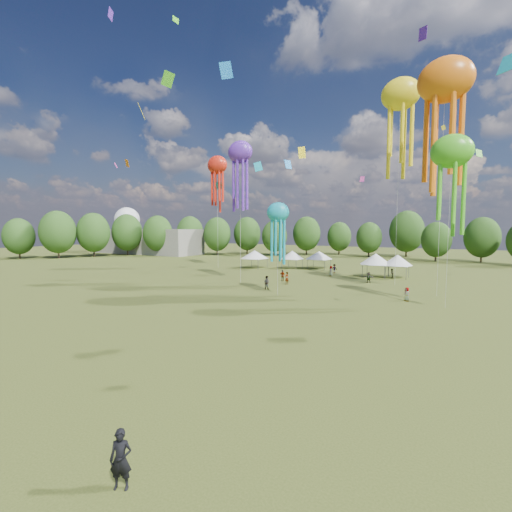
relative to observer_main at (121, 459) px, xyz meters
The scene contains 10 objects.
ground 9.93m from the observer_main, 160.86° to the left, with size 300.00×300.00×0.00m, color #384416.
observer_main is the anchor object (origin of this frame).
spectator_near 37.24m from the observer_main, 111.35° to the left, with size 0.90×0.70×1.84m, color gray.
spectators_far 48.68m from the observer_main, 98.42° to the left, with size 19.98×21.36×1.88m.
festival_tents 59.15m from the observer_main, 103.76° to the left, with size 33.30×12.58×4.04m.
show_kites 47.28m from the observer_main, 94.87° to the left, with size 47.05×23.38×29.52m.
small_kites 53.58m from the observer_main, 104.04° to the left, with size 72.65×57.97×44.87m.
treeline 67.30m from the observer_main, 101.35° to the left, with size 201.57×95.24×13.43m.
hangar 110.84m from the observer_main, 137.23° to the left, with size 40.00×12.00×8.00m, color gray.
radome 127.10m from the observer_main, 140.15° to the left, with size 9.00×9.00×16.00m.
Camera 1 is at (18.39, -10.24, 8.30)m, focal length 24.64 mm.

